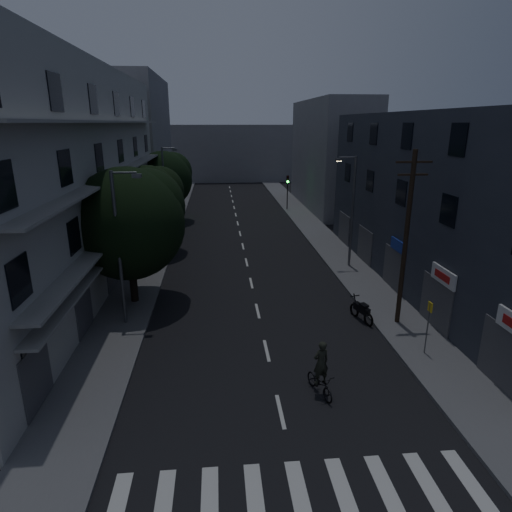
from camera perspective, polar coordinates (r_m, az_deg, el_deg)
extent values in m
plane|color=black|center=(37.92, -1.80, 1.51)|extent=(160.00, 160.00, 0.00)
cube|color=#565659|center=(38.21, -13.10, 1.30)|extent=(3.00, 90.00, 0.15)
cube|color=#565659|center=(39.05, 9.25, 1.87)|extent=(3.00, 90.00, 0.15)
cube|color=beige|center=(14.09, -12.34, -30.37)|extent=(0.50, 3.00, 0.01)
cube|color=beige|center=(13.99, -6.21, -30.44)|extent=(0.50, 3.00, 0.01)
cube|color=beige|center=(14.01, -0.05, -30.23)|extent=(0.50, 3.00, 0.01)
cube|color=beige|center=(14.15, 6.00, -29.73)|extent=(0.50, 3.00, 0.01)
cube|color=beige|center=(14.41, 11.81, -28.99)|extent=(0.50, 3.00, 0.01)
cube|color=beige|center=(14.77, 17.28, -28.05)|extent=(0.50, 3.00, 0.01)
cube|color=beige|center=(15.24, 22.36, -26.97)|extent=(0.50, 3.00, 0.01)
cube|color=beige|center=(15.80, 27.01, -25.79)|extent=(0.50, 3.00, 0.01)
cube|color=beige|center=(17.07, 3.28, -19.96)|extent=(0.15, 2.00, 0.01)
cube|color=beige|center=(20.80, 1.42, -12.48)|extent=(0.15, 2.00, 0.01)
cube|color=beige|center=(24.78, 0.21, -7.32)|extent=(0.15, 2.00, 0.01)
cube|color=beige|center=(28.91, -0.64, -3.61)|extent=(0.15, 2.00, 0.01)
cube|color=beige|center=(33.14, -1.27, -0.83)|extent=(0.15, 2.00, 0.01)
cube|color=beige|center=(37.43, -1.76, 1.31)|extent=(0.15, 2.00, 0.01)
cube|color=beige|center=(41.77, -2.14, 3.01)|extent=(0.15, 2.00, 0.01)
cube|color=beige|center=(46.14, -2.46, 4.39)|extent=(0.15, 2.00, 0.01)
cube|color=beige|center=(50.53, -2.72, 5.53)|extent=(0.15, 2.00, 0.01)
cube|color=beige|center=(54.94, -2.94, 6.48)|extent=(0.15, 2.00, 0.01)
cube|color=beige|center=(59.36, -3.13, 7.30)|extent=(0.15, 2.00, 0.01)
cube|color=beige|center=(63.79, -3.29, 8.00)|extent=(0.15, 2.00, 0.01)
cube|color=beige|center=(68.23, -3.43, 8.61)|extent=(0.15, 2.00, 0.01)
cube|color=beige|center=(72.68, -3.55, 9.14)|extent=(0.15, 2.00, 0.01)
cube|color=#A3A39E|center=(31.20, -23.99, 9.73)|extent=(6.00, 36.00, 14.00)
cube|color=black|center=(18.00, -27.50, -12.43)|extent=(0.06, 1.60, 1.60)
cube|color=black|center=(23.08, -22.15, -5.20)|extent=(0.06, 1.60, 1.60)
cube|color=black|center=(28.53, -18.85, -0.62)|extent=(0.06, 1.60, 1.60)
cube|color=black|center=(34.16, -16.63, 2.47)|extent=(0.06, 1.60, 1.60)
cube|color=black|center=(39.90, -15.04, 4.68)|extent=(0.06, 1.60, 1.60)
cube|color=black|center=(45.70, -13.84, 6.33)|extent=(0.06, 1.60, 1.60)
cube|color=black|center=(16.76, -29.01, -2.80)|extent=(0.06, 1.60, 1.60)
cube|color=black|center=(22.13, -23.08, 2.49)|extent=(0.06, 1.60, 1.60)
cube|color=black|center=(27.76, -19.49, 5.68)|extent=(0.06, 1.60, 1.60)
cube|color=black|center=(33.52, -17.10, 7.76)|extent=(0.06, 1.60, 1.60)
cube|color=black|center=(39.35, -15.40, 9.23)|extent=(0.06, 1.60, 1.60)
cube|color=black|center=(45.23, -14.14, 10.31)|extent=(0.06, 1.60, 1.60)
cube|color=black|center=(16.06, -30.68, 8.00)|extent=(0.06, 1.60, 1.60)
cube|color=black|center=(21.61, -24.09, 10.71)|extent=(0.06, 1.60, 1.60)
cube|color=black|center=(27.35, -20.17, 12.24)|extent=(0.06, 1.60, 1.60)
cube|color=black|center=(33.18, -17.60, 13.21)|extent=(0.06, 1.60, 1.60)
cube|color=black|center=(39.06, -15.79, 13.87)|extent=(0.06, 1.60, 1.60)
cube|color=black|center=(44.98, -14.44, 14.35)|extent=(0.06, 1.60, 1.60)
cube|color=black|center=(21.56, -25.19, 19.15)|extent=(0.06, 1.60, 1.60)
cube|color=black|center=(27.31, -20.90, 18.92)|extent=(0.06, 1.60, 1.60)
cube|color=black|center=(33.15, -18.13, 18.72)|extent=(0.06, 1.60, 1.60)
cube|color=black|center=(39.03, -16.19, 18.55)|extent=(0.06, 1.60, 1.60)
cube|color=black|center=(44.95, -14.76, 18.42)|extent=(0.06, 1.60, 1.60)
cube|color=gray|center=(30.75, -17.11, 4.67)|extent=(1.00, 32.40, 0.12)
cube|color=gray|center=(30.25, -17.65, 10.59)|extent=(1.00, 32.40, 0.12)
cube|color=gray|center=(30.09, -18.22, 16.63)|extent=(1.00, 32.40, 0.12)
cube|color=gray|center=(30.97, -17.14, 3.04)|extent=(0.80, 32.40, 0.12)
cube|color=#424247|center=(18.28, -27.20, -14.08)|extent=(0.06, 2.40, 2.40)
cube|color=#424247|center=(23.31, -21.96, -6.56)|extent=(0.06, 2.40, 2.40)
cube|color=#424247|center=(28.71, -18.72, -1.76)|extent=(0.06, 2.40, 2.40)
cube|color=#424247|center=(34.31, -16.53, 1.50)|extent=(0.06, 2.40, 2.40)
cube|color=#424247|center=(40.02, -14.96, 3.84)|extent=(0.06, 2.40, 2.40)
cube|color=#424247|center=(45.81, -13.78, 5.59)|extent=(0.06, 2.40, 2.40)
cube|color=#282C37|center=(29.49, 23.67, 6.44)|extent=(6.00, 28.00, 11.00)
cube|color=black|center=(22.74, 24.28, 5.57)|extent=(0.06, 1.40, 1.50)
cube|color=black|center=(27.59, 18.80, 8.00)|extent=(0.06, 1.40, 1.50)
cube|color=black|center=(32.64, 14.95, 9.66)|extent=(0.06, 1.40, 1.50)
cube|color=black|center=(37.82, 12.12, 10.84)|extent=(0.06, 1.40, 1.50)
cube|color=black|center=(22.39, 25.35, 13.84)|extent=(0.06, 1.40, 1.50)
cube|color=black|center=(27.30, 19.49, 14.84)|extent=(0.06, 1.40, 1.50)
cube|color=black|center=(32.40, 15.41, 15.44)|extent=(0.06, 1.40, 1.50)
cube|color=black|center=(37.61, 12.44, 15.83)|extent=(0.06, 1.40, 1.50)
cube|color=#424247|center=(19.94, 30.17, -11.88)|extent=(0.06, 3.00, 2.60)
cube|color=#424247|center=(24.10, 22.83, -5.88)|extent=(0.06, 3.00, 2.60)
cube|color=#424247|center=(28.71, 17.84, -1.67)|extent=(0.06, 3.00, 2.60)
cube|color=#424247|center=(33.60, 14.29, 1.36)|extent=(0.06, 3.00, 2.60)
cube|color=#424247|center=(38.65, 11.65, 3.61)|extent=(0.06, 3.00, 2.60)
cube|color=silver|center=(23.07, 23.72, -2.48)|extent=(0.12, 2.20, 0.80)
cube|color=#B21414|center=(23.04, 23.55, -2.49)|extent=(0.02, 1.40, 0.36)
cube|color=navy|center=(27.76, 18.42, 1.31)|extent=(0.12, 2.00, 0.70)
cube|color=slate|center=(60.27, -15.16, 14.55)|extent=(6.00, 20.00, 16.00)
cube|color=slate|center=(55.39, 9.82, 13.13)|extent=(6.00, 20.00, 13.00)
cube|color=slate|center=(81.62, -3.84, 13.56)|extent=(24.00, 8.00, 10.00)
cylinder|color=black|center=(26.05, -16.20, -1.37)|extent=(0.44, 0.44, 4.28)
sphere|color=black|center=(25.37, -16.69, 4.13)|extent=(6.43, 6.43, 6.43)
sphere|color=black|center=(25.82, -14.40, 6.36)|extent=(4.50, 4.50, 4.50)
sphere|color=black|center=(24.84, -18.88, 4.80)|extent=(4.18, 4.18, 4.18)
cylinder|color=black|center=(35.88, -13.95, 3.47)|extent=(0.44, 0.44, 3.80)
sphere|color=black|center=(35.42, -14.22, 7.05)|extent=(5.73, 5.73, 5.73)
sphere|color=black|center=(35.89, -12.77, 8.44)|extent=(4.01, 4.01, 4.01)
sphere|color=black|center=(34.92, -15.58, 7.52)|extent=(3.72, 3.72, 3.72)
cylinder|color=black|center=(47.43, -12.03, 7.03)|extent=(0.44, 0.44, 4.01)
sphere|color=black|center=(47.07, -12.21, 9.91)|extent=(5.99, 5.99, 5.99)
sphere|color=black|center=(47.63, -11.07, 10.97)|extent=(4.19, 4.19, 4.19)
sphere|color=black|center=(46.52, -13.26, 10.32)|extent=(3.89, 3.89, 3.89)
cylinder|color=black|center=(52.99, 4.19, 7.97)|extent=(0.12, 0.12, 3.20)
cube|color=black|center=(52.69, 4.24, 10.17)|extent=(0.28, 0.22, 0.90)
sphere|color=black|center=(52.51, 4.28, 10.51)|extent=(0.22, 0.22, 0.22)
sphere|color=#3F330C|center=(52.54, 4.27, 10.18)|extent=(0.22, 0.22, 0.22)
sphere|color=#0CFF26|center=(52.58, 4.26, 9.86)|extent=(0.22, 0.22, 0.22)
cylinder|color=black|center=(51.03, -10.36, 7.38)|extent=(0.12, 0.12, 3.20)
cube|color=black|center=(50.73, -10.49, 9.66)|extent=(0.28, 0.22, 0.90)
sphere|color=black|center=(50.54, -10.52, 10.00)|extent=(0.22, 0.22, 0.22)
sphere|color=#3F330C|center=(50.58, -10.50, 9.67)|extent=(0.22, 0.22, 0.22)
sphere|color=#0CFF26|center=(50.62, -10.48, 9.33)|extent=(0.22, 0.22, 0.22)
cylinder|color=#53565A|center=(22.77, -17.83, 0.71)|extent=(0.18, 0.18, 8.00)
cylinder|color=#53565A|center=(21.90, -17.22, 10.58)|extent=(1.20, 0.10, 0.10)
cube|color=#53565A|center=(21.80, -15.62, 10.28)|extent=(0.45, 0.25, 0.18)
cube|color=#4C4C4C|center=(21.82, -15.60, 10.02)|extent=(0.35, 0.18, 0.04)
cylinder|color=#53545A|center=(31.76, 12.72, 5.68)|extent=(0.18, 0.18, 8.00)
cylinder|color=#53545A|center=(31.05, 12.13, 12.74)|extent=(1.20, 0.10, 0.10)
cube|color=#53545A|center=(30.89, 11.02, 12.50)|extent=(0.45, 0.25, 0.18)
cube|color=#FFD88C|center=(30.90, 11.01, 12.32)|extent=(0.35, 0.18, 0.04)
cylinder|color=#565A5E|center=(43.10, -12.11, 8.71)|extent=(0.18, 0.18, 8.00)
cylinder|color=#565A5E|center=(42.65, -11.63, 13.93)|extent=(1.20, 0.10, 0.10)
cube|color=#565A5E|center=(42.60, -10.79, 13.77)|extent=(0.45, 0.25, 0.18)
cube|color=#4C4C4C|center=(42.60, -10.78, 13.63)|extent=(0.35, 0.18, 0.04)
cylinder|color=black|center=(22.90, 19.33, 1.95)|extent=(0.24, 0.24, 9.00)
cube|color=black|center=(22.25, 20.34, 11.67)|extent=(1.80, 0.10, 0.10)
cube|color=black|center=(22.31, 20.18, 10.15)|extent=(1.50, 0.10, 0.10)
cylinder|color=#595B60|center=(21.23, 21.89, -8.92)|extent=(0.06, 0.06, 2.50)
cube|color=yellow|center=(20.81, 22.21, -6.32)|extent=(0.05, 0.35, 0.45)
torus|color=black|center=(23.74, 14.77, -8.22)|extent=(0.33, 0.78, 0.78)
torus|color=black|center=(24.71, 12.97, -7.03)|extent=(0.33, 0.78, 0.78)
cube|color=black|center=(24.08, 13.91, -6.85)|extent=(0.61, 1.24, 0.39)
cube|color=black|center=(23.84, 14.19, -6.37)|extent=(0.46, 0.57, 0.11)
cylinder|color=black|center=(24.47, 13.12, -6.02)|extent=(0.20, 0.48, 0.93)
cube|color=black|center=(24.43, 13.02, -5.22)|extent=(0.59, 0.21, 0.04)
imported|color=black|center=(17.85, 8.52, -16.41)|extent=(1.18, 1.94, 0.96)
imported|color=black|center=(17.36, 8.66, -13.88)|extent=(0.78, 0.63, 1.84)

